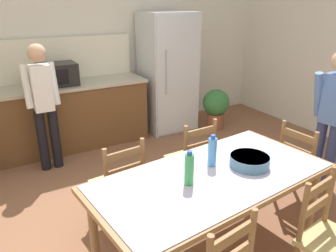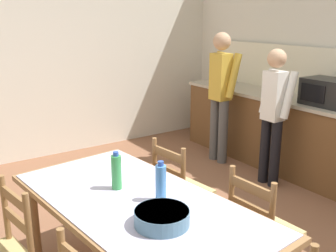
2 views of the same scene
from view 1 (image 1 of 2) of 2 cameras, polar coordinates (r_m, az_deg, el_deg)
name	(u,v)px [view 1 (image 1 of 2)]	position (r m, az deg, el deg)	size (l,w,h in m)	color
ground_plane	(170,219)	(3.38, 0.33, -15.86)	(8.32, 8.32, 0.00)	brown
wall_back	(81,41)	(5.20, -14.91, 14.07)	(6.52, 0.12, 2.90)	silver
kitchen_counter	(27,123)	(4.84, -23.29, 0.55)	(3.36, 0.66, 0.94)	brown
counter_splashback	(15,63)	(4.95, -25.05, 9.98)	(3.32, 0.03, 0.60)	#EFE8CB
refrigerator	(168,73)	(5.32, -0.04, 9.24)	(0.78, 0.73, 1.87)	silver
microwave	(57,74)	(4.72, -18.70, 8.51)	(0.50, 0.39, 0.30)	black
dining_table	(212,183)	(2.64, 7.72, -9.83)	(2.01, 1.14, 0.76)	olive
bottle_near_centre	(189,169)	(2.40, 3.71, -7.48)	(0.07, 0.07, 0.27)	green
bottle_off_centre	(212,152)	(2.68, 7.72, -4.42)	(0.07, 0.07, 0.27)	#4C8ED6
serving_bowl	(250,160)	(2.75, 14.02, -5.84)	(0.32, 0.32, 0.09)	slate
chair_side_far_right	(192,160)	(3.50, 4.16, -5.91)	(0.44, 0.42, 0.91)	olive
chair_side_far_left	(119,185)	(3.09, -8.49, -10.12)	(0.46, 0.44, 0.91)	olive
chair_head_end	(301,166)	(3.64, 22.22, -6.49)	(0.43, 0.45, 0.91)	olive
chair_side_near_right	(329,240)	(2.71, 26.29, -17.39)	(0.48, 0.46, 0.91)	olive
person_at_counter	(44,102)	(4.22, -20.86, 3.95)	(0.39, 0.27, 1.57)	black
person_by_table	(331,114)	(3.98, 26.56, 1.90)	(0.29, 0.41, 1.55)	navy
potted_plant	(216,106)	(5.48, 8.34, 3.45)	(0.44, 0.44, 0.67)	brown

